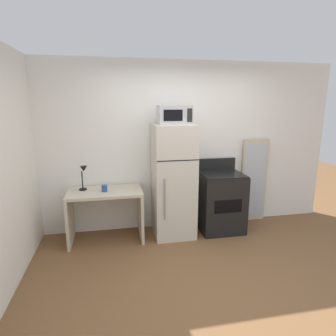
{
  "coord_description": "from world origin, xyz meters",
  "views": [
    {
      "loc": [
        -1.05,
        -2.62,
        1.97
      ],
      "look_at": [
        -0.32,
        1.1,
        1.1
      ],
      "focal_mm": 30.19,
      "sensor_mm": 36.0,
      "label": 1
    }
  ],
  "objects_px": {
    "microwave": "(174,115)",
    "oven_range": "(220,201)",
    "leaning_mirror": "(254,180)",
    "coffee_mug": "(104,188)",
    "desk_lamp": "(83,174)",
    "desk": "(106,206)",
    "refrigerator": "(173,181)"
  },
  "relations": [
    {
      "from": "microwave",
      "to": "oven_range",
      "type": "relative_size",
      "value": 0.42
    },
    {
      "from": "microwave",
      "to": "leaning_mirror",
      "type": "distance_m",
      "value": 1.84
    },
    {
      "from": "coffee_mug",
      "to": "leaning_mirror",
      "type": "height_order",
      "value": "leaning_mirror"
    },
    {
      "from": "desk_lamp",
      "to": "microwave",
      "type": "xyz_separation_m",
      "value": [
        1.29,
        -0.11,
        0.82
      ]
    },
    {
      "from": "desk",
      "to": "desk_lamp",
      "type": "xyz_separation_m",
      "value": [
        -0.29,
        0.08,
        0.48
      ]
    },
    {
      "from": "microwave",
      "to": "coffee_mug",
      "type": "bearing_deg",
      "value": -179.05
    },
    {
      "from": "refrigerator",
      "to": "oven_range",
      "type": "relative_size",
      "value": 1.53
    },
    {
      "from": "microwave",
      "to": "desk",
      "type": "bearing_deg",
      "value": 178.48
    },
    {
      "from": "desk",
      "to": "desk_lamp",
      "type": "distance_m",
      "value": 0.56
    },
    {
      "from": "oven_range",
      "to": "desk",
      "type": "bearing_deg",
      "value": 179.95
    },
    {
      "from": "desk_lamp",
      "to": "microwave",
      "type": "bearing_deg",
      "value": -4.7
    },
    {
      "from": "refrigerator",
      "to": "microwave",
      "type": "distance_m",
      "value": 0.97
    },
    {
      "from": "refrigerator",
      "to": "microwave",
      "type": "relative_size",
      "value": 3.65
    },
    {
      "from": "desk",
      "to": "oven_range",
      "type": "bearing_deg",
      "value": -0.05
    },
    {
      "from": "leaning_mirror",
      "to": "desk_lamp",
      "type": "bearing_deg",
      "value": -176.35
    },
    {
      "from": "leaning_mirror",
      "to": "desk",
      "type": "bearing_deg",
      "value": -174.08
    },
    {
      "from": "desk_lamp",
      "to": "oven_range",
      "type": "height_order",
      "value": "desk_lamp"
    },
    {
      "from": "desk_lamp",
      "to": "refrigerator",
      "type": "height_order",
      "value": "refrigerator"
    },
    {
      "from": "desk",
      "to": "coffee_mug",
      "type": "distance_m",
      "value": 0.29
    },
    {
      "from": "desk",
      "to": "oven_range",
      "type": "xyz_separation_m",
      "value": [
        1.76,
        -0.0,
        -0.05
      ]
    },
    {
      "from": "microwave",
      "to": "leaning_mirror",
      "type": "xyz_separation_m",
      "value": [
        1.44,
        0.28,
        -1.11
      ]
    },
    {
      "from": "coffee_mug",
      "to": "oven_range",
      "type": "distance_m",
      "value": 1.79
    },
    {
      "from": "desk_lamp",
      "to": "refrigerator",
      "type": "xyz_separation_m",
      "value": [
        1.29,
        -0.08,
        -0.15
      ]
    },
    {
      "from": "coffee_mug",
      "to": "microwave",
      "type": "xyz_separation_m",
      "value": [
        1.0,
        0.02,
        1.01
      ]
    },
    {
      "from": "desk",
      "to": "microwave",
      "type": "height_order",
      "value": "microwave"
    },
    {
      "from": "desk",
      "to": "microwave",
      "type": "bearing_deg",
      "value": -1.52
    },
    {
      "from": "coffee_mug",
      "to": "refrigerator",
      "type": "bearing_deg",
      "value": 2.15
    },
    {
      "from": "refrigerator",
      "to": "oven_range",
      "type": "height_order",
      "value": "refrigerator"
    },
    {
      "from": "desk",
      "to": "refrigerator",
      "type": "distance_m",
      "value": 1.05
    },
    {
      "from": "coffee_mug",
      "to": "leaning_mirror",
      "type": "distance_m",
      "value": 2.47
    },
    {
      "from": "desk_lamp",
      "to": "coffee_mug",
      "type": "relative_size",
      "value": 3.72
    },
    {
      "from": "desk",
      "to": "desk_lamp",
      "type": "bearing_deg",
      "value": 164.52
    }
  ]
}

